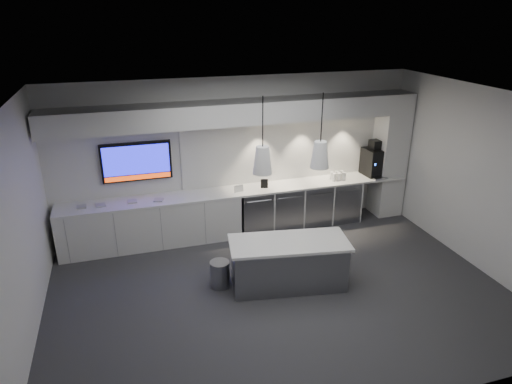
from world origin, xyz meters
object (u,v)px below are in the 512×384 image
object	(u,v)px
island	(288,263)
coffee_machine	(374,161)
wall_tv	(137,162)
bin	(220,274)

from	to	relation	value
island	coffee_machine	world-z (taller)	coffee_machine
island	wall_tv	bearing A→B (deg)	141.26
wall_tv	coffee_machine	size ratio (longest dim) A/B	1.68
wall_tv	coffee_machine	bearing A→B (deg)	-2.97
bin	island	bearing A→B (deg)	-14.86
island	coffee_machine	distance (m)	3.45
coffee_machine	bin	bearing A→B (deg)	-158.42
island	coffee_machine	bearing A→B (deg)	46.85
wall_tv	island	size ratio (longest dim) A/B	0.64
bin	wall_tv	bearing A→B (deg)	117.33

